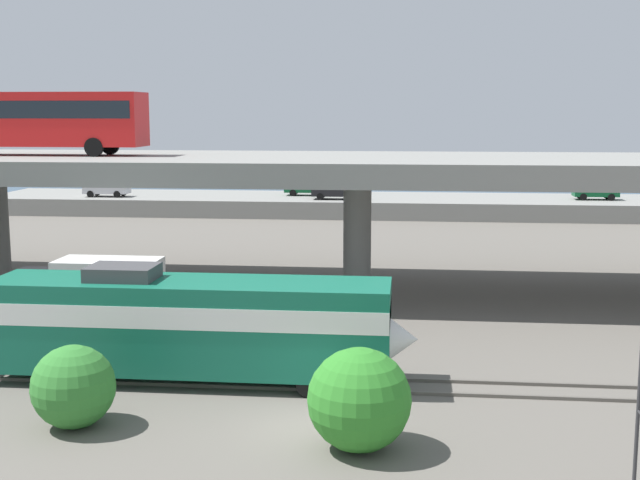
{
  "coord_description": "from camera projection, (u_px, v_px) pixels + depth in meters",
  "views": [
    {
      "loc": [
        2.69,
        -24.5,
        9.61
      ],
      "look_at": [
        -1.63,
        16.35,
        3.31
      ],
      "focal_mm": 47.06,
      "sensor_mm": 36.0,
      "label": 1
    }
  ],
  "objects": [
    {
      "name": "ground_plane",
      "position": [
        317.0,
        427.0,
        25.81
      ],
      "size": [
        260.0,
        260.0,
        0.0
      ],
      "primitive_type": "plane",
      "color": "#605B54"
    },
    {
      "name": "rail_strip_near",
      "position": [
        327.0,
        390.0,
        29.04
      ],
      "size": [
        110.0,
        0.12,
        0.12
      ],
      "primitive_type": "cube",
      "color": "#59544C",
      "rests_on": "ground_plane"
    },
    {
      "name": "rail_strip_far",
      "position": [
        331.0,
        377.0,
        30.44
      ],
      "size": [
        110.0,
        0.12,
        0.12
      ],
      "primitive_type": "cube",
      "color": "#59544C",
      "rests_on": "ground_plane"
    },
    {
      "name": "train_locomotive",
      "position": [
        210.0,
        322.0,
        29.86
      ],
      "size": [
        15.23,
        3.04,
        4.18
      ],
      "color": "#14664C",
      "rests_on": "ground_plane"
    },
    {
      "name": "highway_overpass",
      "position": [
        358.0,
        171.0,
        44.49
      ],
      "size": [
        96.0,
        12.8,
        7.25
      ],
      "color": "gray",
      "rests_on": "ground_plane"
    },
    {
      "name": "transit_bus_on_overpass",
      "position": [
        35.0,
        117.0,
        45.61
      ],
      "size": [
        12.0,
        2.68,
        3.4
      ],
      "color": "red",
      "rests_on": "highway_overpass"
    },
    {
      "name": "service_truck_west",
      "position": [
        90.0,
        290.0,
        37.94
      ],
      "size": [
        6.8,
        2.46,
        3.04
      ],
      "rotation": [
        0.0,
        0.0,
        3.14
      ],
      "color": "black",
      "rests_on": "ground_plane"
    },
    {
      "name": "pier_parking_lot",
      "position": [
        380.0,
        205.0,
        79.76
      ],
      "size": [
        74.86,
        10.78,
        1.6
      ],
      "primitive_type": "cube",
      "color": "gray",
      "rests_on": "ground_plane"
    },
    {
      "name": "parked_car_1",
      "position": [
        336.0,
        191.0,
        77.42
      ],
      "size": [
        4.37,
        1.97,
        1.5
      ],
      "rotation": [
        0.0,
        0.0,
        3.14
      ],
      "color": "black",
      "rests_on": "pier_parking_lot"
    },
    {
      "name": "parked_car_2",
      "position": [
        309.0,
        187.0,
        80.97
      ],
      "size": [
        4.56,
        1.84,
        1.5
      ],
      "rotation": [
        0.0,
        0.0,
        3.14
      ],
      "color": "#0C4C26",
      "rests_on": "pier_parking_lot"
    },
    {
      "name": "parked_car_3",
      "position": [
        595.0,
        191.0,
        77.05
      ],
      "size": [
        4.01,
        1.82,
        1.5
      ],
      "color": "#0C4C26",
      "rests_on": "pier_parking_lot"
    },
    {
      "name": "parked_car_4",
      "position": [
        106.0,
        189.0,
        79.88
      ],
      "size": [
        4.2,
        1.95,
        1.5
      ],
      "color": "#B7B7BC",
      "rests_on": "pier_parking_lot"
    },
    {
      "name": "harbor_water",
      "position": [
        386.0,
        191.0,
        102.49
      ],
      "size": [
        140.0,
        36.0,
        0.01
      ],
      "primitive_type": "cube",
      "color": "#2D5170",
      "rests_on": "ground_plane"
    },
    {
      "name": "shrub_left",
      "position": [
        73.0,
        387.0,
        25.61
      ],
      "size": [
        2.57,
        2.57,
        2.57
      ],
      "primitive_type": "sphere",
      "color": "#317A2E",
      "rests_on": "ground_plane"
    },
    {
      "name": "shrub_right",
      "position": [
        359.0,
        400.0,
        23.84
      ],
      "size": [
        2.99,
        2.99,
        2.99
      ],
      "primitive_type": "sphere",
      "color": "#2F8228",
      "rests_on": "ground_plane"
    }
  ]
}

